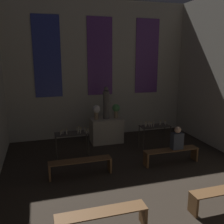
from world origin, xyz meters
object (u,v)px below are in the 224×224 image
at_px(pew_second_left, 102,218).
at_px(person_seated, 177,139).
at_px(flower_vase_left, 96,111).
at_px(candle_rack_right, 155,129).
at_px(pew_back_left, 80,164).
at_px(altar, 106,130).
at_px(statue, 106,104).
at_px(pew_back_right, 171,153).
at_px(candle_rack_left, 72,136).
at_px(flower_vase_right, 116,109).

distance_m(pew_second_left, person_seated, 4.09).
relative_size(flower_vase_left, candle_rack_right, 0.50).
xyz_separation_m(candle_rack_right, pew_second_left, (-3.04, -3.91, -0.42)).
height_order(pew_second_left, pew_back_left, same).
relative_size(altar, statue, 0.97).
xyz_separation_m(flower_vase_left, person_seated, (2.09, -2.57, -0.52)).
bearing_deg(pew_back_right, candle_rack_left, 155.86).
bearing_deg(pew_second_left, flower_vase_left, 78.02).
bearing_deg(statue, flower_vase_left, 180.00).
bearing_deg(candle_rack_left, person_seated, -22.88).
height_order(altar, person_seated, person_seated).
distance_m(statue, candle_rack_left, 2.12).
relative_size(statue, person_seated, 1.71).
relative_size(candle_rack_left, pew_second_left, 0.62).
xyz_separation_m(flower_vase_left, candle_rack_right, (1.96, -1.21, -0.57)).
xyz_separation_m(altar, candle_rack_right, (1.55, -1.21, 0.28)).
height_order(altar, statue, statue).
distance_m(altar, candle_rack_right, 1.98).
bearing_deg(candle_rack_right, altar, 142.10).
height_order(altar, flower_vase_left, flower_vase_left).
xyz_separation_m(flower_vase_right, pew_back_left, (-1.90, -2.57, -0.99)).
height_order(flower_vase_right, person_seated, flower_vase_right).
xyz_separation_m(altar, flower_vase_right, (0.41, 0.00, 0.84)).
xyz_separation_m(pew_second_left, pew_back_left, (0.00, 2.55, 0.00)).
bearing_deg(flower_vase_left, candle_rack_right, -31.67).
relative_size(pew_second_left, person_seated, 2.44).
xyz_separation_m(statue, flower_vase_right, (0.41, 0.00, -0.25)).
height_order(candle_rack_left, pew_back_left, candle_rack_left).
bearing_deg(flower_vase_left, altar, -0.00).
relative_size(flower_vase_right, person_seated, 0.76).
xyz_separation_m(flower_vase_right, pew_second_left, (-1.90, -5.11, -0.99)).
height_order(pew_back_left, pew_back_right, same).
bearing_deg(statue, altar, 0.00).
bearing_deg(pew_back_left, candle_rack_right, 24.14).
bearing_deg(pew_back_left, altar, 59.86).
height_order(statue, person_seated, statue).
bearing_deg(flower_vase_left, flower_vase_right, 0.00).
height_order(flower_vase_left, person_seated, flower_vase_left).
relative_size(altar, pew_second_left, 0.68).
distance_m(altar, flower_vase_left, 0.94).
relative_size(flower_vase_left, flower_vase_right, 1.00).
relative_size(candle_rack_right, pew_second_left, 0.62).
distance_m(altar, candle_rack_left, 1.98).
bearing_deg(pew_second_left, statue, 73.74).
bearing_deg(pew_second_left, person_seated, 38.76).
xyz_separation_m(flower_vase_left, pew_second_left, (-1.08, -5.11, -0.99)).
bearing_deg(altar, pew_back_right, -59.86).
height_order(candle_rack_right, pew_back_left, candle_rack_right).
relative_size(statue, flower_vase_left, 2.26).
bearing_deg(altar, candle_rack_left, -141.85).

